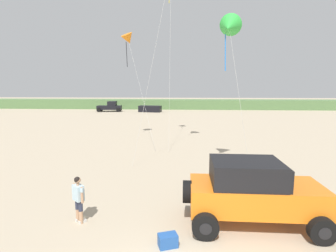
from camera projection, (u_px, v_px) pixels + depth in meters
The scene contains 8 objects.
dune_ridge at pixel (187, 104), 56.82m from camera, with size 90.00×6.02×1.97m, color #567A47.
jeep at pixel (253, 191), 8.78m from camera, with size 4.86×2.41×2.26m.
person_watching at pixel (79, 197), 8.93m from camera, with size 0.51×0.46×1.67m.
cooler_box at pixel (168, 240), 7.66m from camera, with size 0.56×0.36×0.38m, color #23519E.
distant_pickup at pixel (110, 107), 50.03m from camera, with size 4.75×2.73×1.98m.
distant_sedan at pixel (150, 109), 49.10m from camera, with size 4.20×1.70×1.20m, color black.
kite_white_parafoil at pixel (229, 27), 12.77m from camera, with size 1.94×1.92×8.47m.
kite_orange_streamer at pixel (128, 39), 21.54m from camera, with size 3.47×4.62×9.24m.
Camera 1 is at (-0.16, -5.33, 4.71)m, focal length 27.56 mm.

